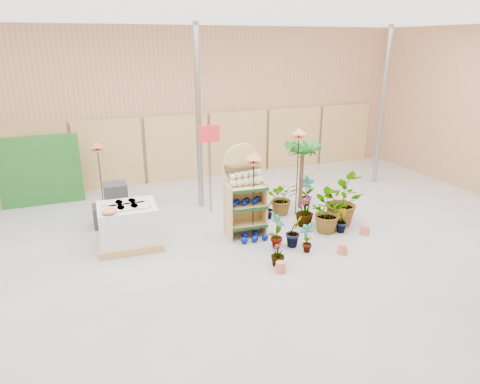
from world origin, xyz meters
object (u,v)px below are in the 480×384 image
object	(u,v)px
bird_table_front	(254,159)
potted_plant_2	(325,212)
display_shelf	(244,194)
pallet_stack	(129,226)

from	to	relation	value
bird_table_front	potted_plant_2	distance (m)	2.11
display_shelf	bird_table_front	xyz separation A→B (m)	(0.11, -0.27, 0.86)
pallet_stack	potted_plant_2	distance (m)	4.28
pallet_stack	bird_table_front	distance (m)	2.94
display_shelf	pallet_stack	size ratio (longest dim) A/B	1.55
display_shelf	potted_plant_2	distance (m)	1.88
display_shelf	bird_table_front	world-z (taller)	display_shelf
potted_plant_2	pallet_stack	bearing A→B (deg)	168.18
pallet_stack	potted_plant_2	bearing A→B (deg)	-9.56
pallet_stack	potted_plant_2	world-z (taller)	pallet_stack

